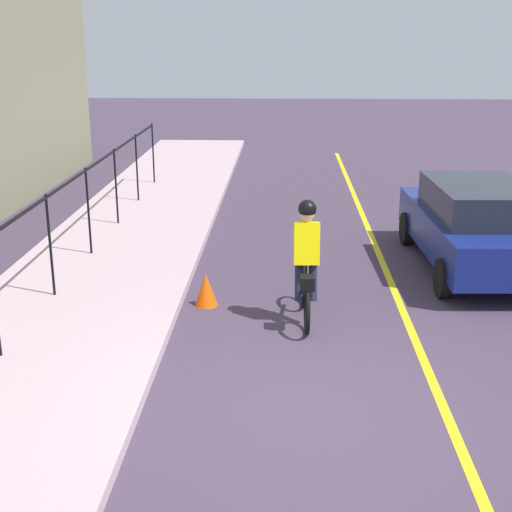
# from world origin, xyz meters

# --- Properties ---
(ground_plane) EXTENTS (80.00, 80.00, 0.00)m
(ground_plane) POSITION_xyz_m (0.00, 0.00, 0.00)
(ground_plane) COLOR #423448
(lane_line_centre) EXTENTS (36.00, 0.12, 0.01)m
(lane_line_centre) POSITION_xyz_m (0.00, -1.60, 0.00)
(lane_line_centre) COLOR yellow
(lane_line_centre) RESTS_ON ground
(sidewalk) EXTENTS (40.00, 3.20, 0.15)m
(sidewalk) POSITION_xyz_m (0.00, 3.40, 0.07)
(sidewalk) COLOR #B99CA8
(sidewalk) RESTS_ON ground
(cyclist_lead) EXTENTS (1.71, 0.37, 1.83)m
(cyclist_lead) POSITION_xyz_m (2.62, -0.09, 0.91)
(cyclist_lead) COLOR black
(cyclist_lead) RESTS_ON ground
(patrol_sedan) EXTENTS (4.46, 2.04, 1.58)m
(patrol_sedan) POSITION_xyz_m (5.20, -3.14, 0.82)
(patrol_sedan) COLOR navy
(patrol_sedan) RESTS_ON ground
(traffic_cone_near) EXTENTS (0.36, 0.36, 0.51)m
(traffic_cone_near) POSITION_xyz_m (3.22, 1.43, 0.25)
(traffic_cone_near) COLOR #FE540A
(traffic_cone_near) RESTS_ON ground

